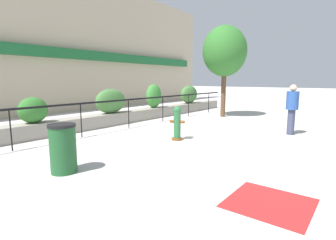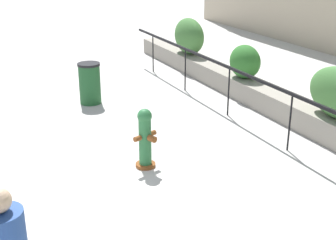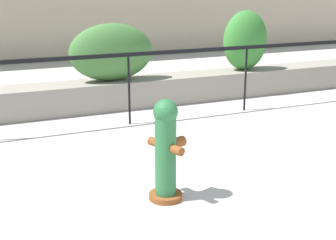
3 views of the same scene
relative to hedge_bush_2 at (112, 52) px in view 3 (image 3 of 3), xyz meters
The scene contains 5 objects.
planter_wall_low 0.76m from the hedge_bush_2, behind, with size 18.00×0.70×0.50m, color gray.
fence_railing_segment 1.10m from the hedge_bush_2, 92.72° to the right, with size 15.00×0.05×1.15m.
hedge_bush_2 is the anchor object (origin of this frame).
hedge_bush_3 2.75m from the hedge_bush_2, ahead, with size 0.94×0.59×1.17m, color #387F33.
fire_hydrant 3.89m from the hedge_bush_2, 98.42° to the right, with size 0.48×0.47×1.08m.
Camera 3 is at (-2.26, -1.97, 2.20)m, focal length 50.00 mm.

